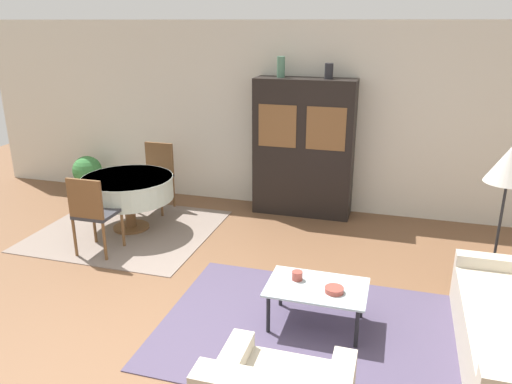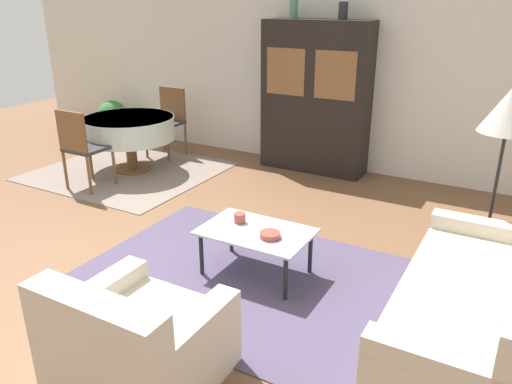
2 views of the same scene
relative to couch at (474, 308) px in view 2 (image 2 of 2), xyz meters
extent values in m
plane|color=brown|center=(-2.73, -0.46, -0.28)|extent=(14.00, 14.00, 0.00)
cube|color=beige|center=(-2.73, 3.17, 1.07)|extent=(10.00, 0.06, 2.70)
cube|color=#4C425B|center=(-1.71, -0.02, -0.28)|extent=(2.78, 1.98, 0.01)
cube|color=gray|center=(-4.52, 1.56, -0.28)|extent=(2.26, 2.08, 0.01)
cube|color=beige|center=(-0.05, 0.00, -0.07)|extent=(0.83, 1.98, 0.41)
cube|color=beige|center=(-0.05, -0.91, 0.19)|extent=(0.83, 0.16, 0.12)
cube|color=beige|center=(-0.05, 0.91, 0.19)|extent=(0.83, 0.16, 0.12)
cube|color=beige|center=(-1.71, -1.33, -0.08)|extent=(0.91, 0.84, 0.41)
cube|color=beige|center=(-1.71, -1.65, 0.30)|extent=(0.91, 0.20, 0.34)
cube|color=beige|center=(-2.08, -1.33, 0.18)|extent=(0.16, 0.84, 0.12)
cube|color=beige|center=(-1.33, -1.33, 0.18)|extent=(0.16, 0.84, 0.12)
cylinder|color=black|center=(-2.10, -0.15, -0.08)|extent=(0.04, 0.04, 0.38)
cylinder|color=black|center=(-1.31, -0.15, -0.08)|extent=(0.04, 0.04, 0.38)
cylinder|color=black|center=(-2.10, 0.32, -0.08)|extent=(0.04, 0.04, 0.38)
cylinder|color=black|center=(-1.31, 0.32, -0.08)|extent=(0.04, 0.04, 0.38)
cube|color=silver|center=(-1.71, 0.08, 0.12)|extent=(0.90, 0.59, 0.02)
cube|color=black|center=(-2.40, 2.90, 0.69)|extent=(1.40, 0.44, 1.95)
cube|color=brown|center=(-2.74, 2.68, 1.03)|extent=(0.53, 0.01, 0.58)
cube|color=brown|center=(-2.07, 2.68, 1.03)|extent=(0.53, 0.01, 0.58)
cylinder|color=brown|center=(-4.51, 1.63, -0.26)|extent=(0.48, 0.48, 0.03)
cylinder|color=brown|center=(-4.51, 1.63, -0.06)|extent=(0.14, 0.14, 0.43)
cylinder|color=beige|center=(-4.51, 1.63, 0.31)|extent=(1.19, 1.19, 0.30)
cylinder|color=beige|center=(-4.51, 1.63, 0.44)|extent=(1.20, 1.20, 0.03)
cylinder|color=brown|center=(-4.71, 1.10, -0.04)|extent=(0.04, 0.04, 0.47)
cylinder|color=brown|center=(-4.30, 1.10, -0.04)|extent=(0.04, 0.04, 0.47)
cylinder|color=brown|center=(-4.71, 0.70, -0.04)|extent=(0.04, 0.04, 0.47)
cylinder|color=brown|center=(-4.30, 0.70, -0.04)|extent=(0.04, 0.04, 0.47)
cube|color=#333338|center=(-4.51, 0.90, 0.22)|extent=(0.44, 0.44, 0.04)
cube|color=brown|center=(-4.51, 0.70, 0.47)|extent=(0.44, 0.04, 0.47)
cylinder|color=brown|center=(-4.30, 2.16, -0.04)|extent=(0.04, 0.04, 0.47)
cylinder|color=brown|center=(-4.71, 2.16, -0.04)|extent=(0.04, 0.04, 0.47)
cylinder|color=brown|center=(-4.30, 2.57, -0.04)|extent=(0.04, 0.04, 0.47)
cylinder|color=brown|center=(-4.71, 2.57, -0.04)|extent=(0.04, 0.04, 0.47)
cube|color=#333338|center=(-4.51, 2.36, 0.22)|extent=(0.44, 0.44, 0.04)
cube|color=brown|center=(-4.51, 2.56, 0.47)|extent=(0.44, 0.04, 0.47)
cylinder|color=black|center=(-0.05, 1.28, -0.27)|extent=(0.28, 0.28, 0.02)
cylinder|color=black|center=(-0.05, 1.28, 0.33)|extent=(0.03, 0.03, 1.18)
cone|color=beige|center=(-0.05, 1.28, 1.09)|extent=(0.45, 0.45, 0.37)
cylinder|color=#9E4238|center=(-1.90, 0.15, 0.17)|extent=(0.10, 0.10, 0.08)
cylinder|color=#9E4238|center=(-1.54, 0.02, 0.15)|extent=(0.17, 0.17, 0.05)
cylinder|color=#4C7A60|center=(-2.75, 2.90, 1.81)|extent=(0.11, 0.11, 0.28)
cylinder|color=#232328|center=(-2.10, 2.90, 1.77)|extent=(0.11, 0.11, 0.21)
cylinder|color=#4C4C51|center=(-5.87, 2.70, -0.17)|extent=(0.34, 0.34, 0.22)
sphere|color=#387A3D|center=(-5.87, 2.70, 0.13)|extent=(0.46, 0.46, 0.46)
camera|label=1|loc=(-1.11, -3.90, 2.41)|focal=35.00mm
camera|label=2|loc=(0.12, -3.15, 1.92)|focal=35.00mm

